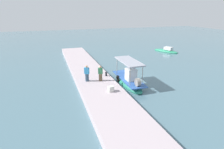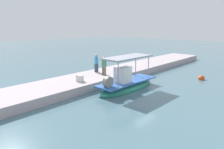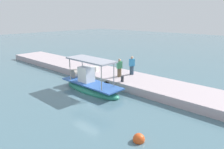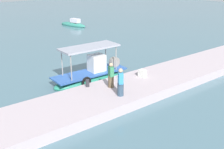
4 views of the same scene
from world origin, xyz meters
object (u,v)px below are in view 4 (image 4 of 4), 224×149
Objects in this scene: mooring_bollard at (87,83)px; cargo_crate at (142,73)px; main_fishing_boat at (91,75)px; fisherman_near_bollard at (111,76)px; moored_boat_near at (73,24)px; fisherman_by_crate at (121,83)px.

mooring_bollard is 0.96× the size of cargo_crate.
main_fishing_boat is 3.62× the size of fisherman_near_bollard.
main_fishing_boat is 22.13m from moored_boat_near.
main_fishing_boat reaches higher than fisherman_by_crate.
main_fishing_boat is at bearing 129.86° from cargo_crate.
fisherman_near_bollard is 2.93m from cargo_crate.
moored_boat_near is (7.73, 22.54, -0.65)m from cargo_crate.
moored_boat_near is (10.61, 22.67, -1.13)m from fisherman_near_bollard.
fisherman_near_bollard is 1.39m from fisherman_by_crate.
mooring_bollard is 0.10× the size of moored_boat_near.
fisherman_by_crate is 2.51m from mooring_bollard.
cargo_crate is at bearing -50.14° from main_fishing_boat.
mooring_bollard is at bearing -118.44° from moored_boat_near.
fisherman_near_bollard is 3.24× the size of cargo_crate.
cargo_crate is 0.10× the size of moored_boat_near.
main_fishing_boat is 3.16m from fisherman_near_bollard.
moored_boat_near is at bearing 64.92° from fisherman_near_bollard.
main_fishing_boat is at bearing -117.18° from moored_boat_near.
cargo_crate is at bearing 2.70° from fisherman_near_bollard.
fisherman_near_bollard is at bearing -115.08° from moored_boat_near.
fisherman_by_crate is 3.39× the size of cargo_crate.
main_fishing_boat is 3.73m from cargo_crate.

